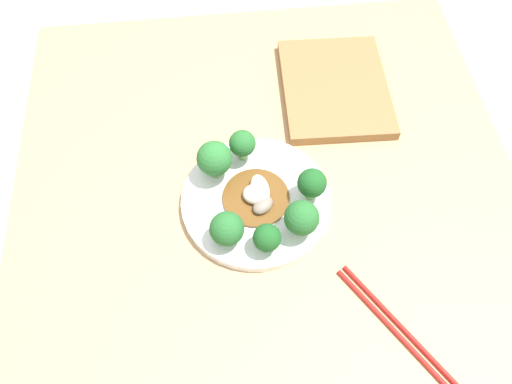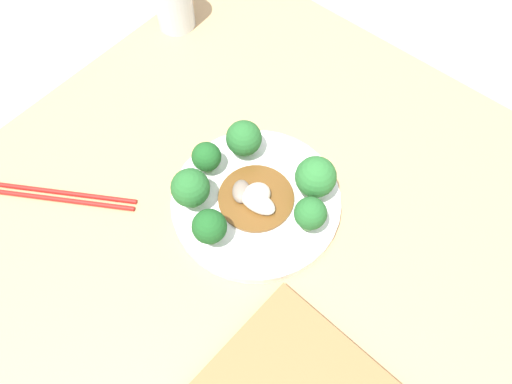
# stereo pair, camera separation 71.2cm
# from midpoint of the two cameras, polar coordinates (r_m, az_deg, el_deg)

# --- Properties ---
(ground_plane) EXTENTS (8.00, 8.00, 0.00)m
(ground_plane) POSITION_cam_midpoint_polar(r_m,az_deg,el_deg) (1.40, -4.58, -26.02)
(ground_plane) COLOR #B7B2A8
(table) EXTENTS (0.88, 0.86, 0.71)m
(table) POSITION_cam_midpoint_polar(r_m,az_deg,el_deg) (1.05, -6.03, -24.37)
(table) COLOR tan
(table) RESTS_ON ground_plane
(plate) EXTENTS (0.25, 0.25, 0.02)m
(plate) POSITION_cam_midpoint_polar(r_m,az_deg,el_deg) (0.69, -10.87, -23.86)
(plate) COLOR white
(plate) RESTS_ON table
(broccoli_northeast) EXTENTS (0.06, 0.06, 0.07)m
(broccoli_northeast) POSITION_cam_midpoint_polar(r_m,az_deg,el_deg) (0.67, -17.19, -18.56)
(broccoli_northeast) COLOR #7AAD5B
(broccoli_northeast) RESTS_ON plate
(broccoli_east) EXTENTS (0.05, 0.05, 0.06)m
(broccoli_east) POSITION_cam_midpoint_polar(r_m,az_deg,el_deg) (0.67, -12.82, -16.19)
(broccoli_east) COLOR #70A356
(broccoli_east) RESTS_ON plate
(broccoli_southwest) EXTENTS (0.05, 0.05, 0.07)m
(broccoli_southwest) POSITION_cam_midpoint_polar(r_m,az_deg,el_deg) (0.63, -5.22, -28.88)
(broccoli_southwest) COLOR #70A356
(broccoli_southwest) RESTS_ON plate
(broccoli_south) EXTENTS (0.05, 0.05, 0.06)m
(broccoli_south) POSITION_cam_midpoint_polar(r_m,az_deg,el_deg) (0.64, -3.05, -23.33)
(broccoli_south) COLOR #7AAD5B
(broccoli_south) RESTS_ON plate
(broccoli_west) EXTENTS (0.04, 0.04, 0.05)m
(broccoli_west) POSITION_cam_midpoint_polar(r_m,az_deg,el_deg) (0.65, -10.72, -31.16)
(broccoli_west) COLOR #70A356
(broccoli_west) RESTS_ON plate
(broccoli_northwest) EXTENTS (0.05, 0.05, 0.06)m
(broccoli_northwest) POSITION_cam_midpoint_polar(r_m,az_deg,el_deg) (0.66, -16.59, -29.30)
(broccoli_northwest) COLOR #70A356
(broccoli_northwest) RESTS_ON plate
(stirfry_center) EXTENTS (0.11, 0.11, 0.02)m
(stirfry_center) POSITION_cam_midpoint_polar(r_m,az_deg,el_deg) (0.68, -10.86, -23.66)
(stirfry_center) COLOR brown
(stirfry_center) RESTS_ON plate
(chopsticks) EXTENTS (0.21, 0.14, 0.01)m
(chopsticks) POSITION_cam_midpoint_polar(r_m,az_deg,el_deg) (0.70, 9.23, -41.31)
(chopsticks) COLOR red
(chopsticks) RESTS_ON table
(cutting_board) EXTENTS (0.26, 0.21, 0.02)m
(cutting_board) POSITION_cam_midpoint_polar(r_m,az_deg,el_deg) (0.75, 2.37, -5.07)
(cutting_board) COLOR olive
(cutting_board) RESTS_ON table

